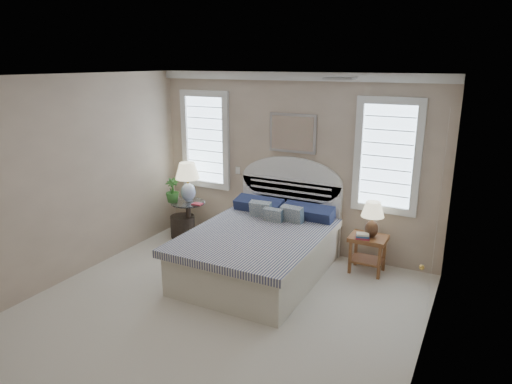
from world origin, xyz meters
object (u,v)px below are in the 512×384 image
at_px(nightstand_right, 368,246).
at_px(lamp_right, 373,215).
at_px(bed, 262,247).
at_px(floor_pot, 183,226).
at_px(lamp_left, 188,177).
at_px(side_table_left, 189,216).

distance_m(nightstand_right, lamp_right, 0.45).
bearing_deg(nightstand_right, lamp_right, 26.40).
height_order(bed, floor_pot, bed).
height_order(nightstand_right, lamp_left, lamp_left).
bearing_deg(floor_pot, bed, -18.61).
relative_size(floor_pot, lamp_left, 0.62).
bearing_deg(lamp_left, bed, -21.68).
bearing_deg(side_table_left, floor_pot, 176.41).
bearing_deg(nightstand_right, lamp_left, -179.64).
height_order(bed, lamp_left, bed).
bearing_deg(lamp_left, side_table_left, -61.65).
relative_size(side_table_left, lamp_left, 0.97).
bearing_deg(lamp_left, nightstand_right, 0.36).
height_order(nightstand_right, floor_pot, nightstand_right).
bearing_deg(side_table_left, bed, -19.74).
bearing_deg(side_table_left, lamp_right, 2.19).
height_order(side_table_left, nightstand_right, side_table_left).
bearing_deg(nightstand_right, floor_pot, -178.30).
relative_size(bed, floor_pot, 5.67).
distance_m(floor_pot, lamp_left, 0.85).
bearing_deg(side_table_left, lamp_left, 118.35).
distance_m(lamp_left, lamp_right, 3.03).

